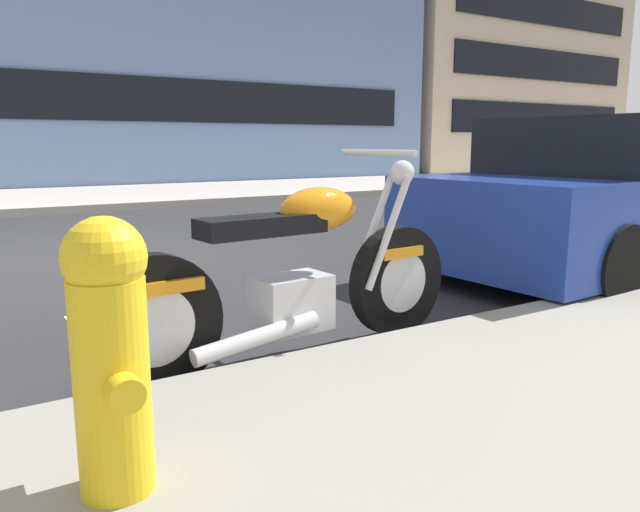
{
  "coord_description": "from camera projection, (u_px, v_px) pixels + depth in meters",
  "views": [
    {
      "loc": [
        -0.73,
        -6.74,
        1.17
      ],
      "look_at": [
        0.98,
        -4.03,
        0.58
      ],
      "focal_mm": 34.37,
      "sensor_mm": 36.0,
      "label": 1
    }
  ],
  "objects": [
    {
      "name": "townhouse_behind_pole",
      "position": [
        443.0,
        62.0,
        27.24
      ],
      "size": [
        10.99,
        10.93,
        9.48
      ],
      "color": "beige",
      "rests_on": "ground"
    },
    {
      "name": "parked_motorcycle",
      "position": [
        295.0,
        281.0,
        3.3
      ],
      "size": [
        2.24,
        0.62,
        1.14
      ],
      "rotation": [
        0.0,
        0.0,
        0.08
      ],
      "color": "black",
      "rests_on": "ground"
    },
    {
      "name": "parking_stall_stripe",
      "position": [
        113.0,
        363.0,
        3.31
      ],
      "size": [
        0.12,
        2.2,
        0.01
      ],
      "primitive_type": "cube",
      "color": "silver",
      "rests_on": "ground"
    },
    {
      "name": "fire_hydrant",
      "position": [
        110.0,
        350.0,
        1.78
      ],
      "size": [
        0.24,
        0.36,
        0.83
      ],
      "color": "gold",
      "rests_on": "sidewalk_near_curb"
    },
    {
      "name": "ground_plane",
      "position": [
        26.0,
        260.0,
        6.21
      ],
      "size": [
        260.0,
        260.0,
        0.0
      ],
      "primitive_type": "plane",
      "color": "#28282B"
    },
    {
      "name": "sidewalk_far_curb",
      "position": [
        444.0,
        181.0,
        17.97
      ],
      "size": [
        120.0,
        5.0,
        0.14
      ],
      "primitive_type": "cube",
      "color": "#ADA89E",
      "rests_on": "ground"
    },
    {
      "name": "townhouse_near_left",
      "position": [
        156.0,
        16.0,
        19.35
      ],
      "size": [
        14.58,
        8.87,
        10.24
      ],
      "color": "#6B84B2",
      "rests_on": "ground"
    },
    {
      "name": "parked_car_across_street",
      "position": [
        616.0,
        199.0,
        5.72
      ],
      "size": [
        4.26,
        1.98,
        1.39
      ],
      "rotation": [
        0.0,
        0.0,
        0.04
      ],
      "color": "navy",
      "rests_on": "ground"
    }
  ]
}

